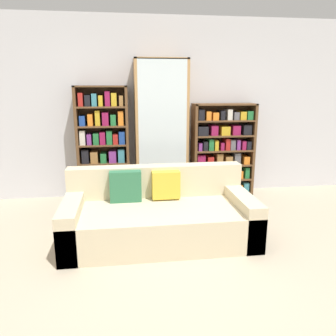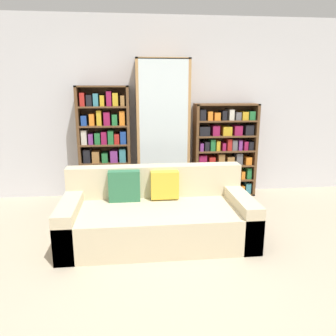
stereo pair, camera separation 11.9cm
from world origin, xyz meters
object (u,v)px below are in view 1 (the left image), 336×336
Objects in this scene: bookshelf_right at (222,151)px; wine_bottle at (190,199)px; bookshelf_left at (103,146)px; couch at (159,216)px; display_cabinet at (161,131)px.

bookshelf_right is 1.06m from wine_bottle.
wine_bottle is (1.20, -0.65, -0.66)m from bookshelf_left.
couch is 1.91m from bookshelf_right.
bookshelf_left is 1.18× the size of bookshelf_right.
bookshelf_right is (1.84, 0.00, -0.13)m from bookshelf_left.
bookshelf_right is 3.55× the size of wine_bottle.
couch is 1.69m from bookshelf_left.
couch is 1.00× the size of display_cabinet.
bookshelf_left is at bearing -179.99° from bookshelf_right.
display_cabinet reaches higher than wine_bottle.
display_cabinet is at bearing -1.02° from bookshelf_left.
bookshelf_right is at bearing 51.05° from couch.
display_cabinet is 5.15× the size of wine_bottle.
couch is at bearing -128.95° from bookshelf_right.
wine_bottle is (-0.64, -0.65, -0.53)m from bookshelf_right.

